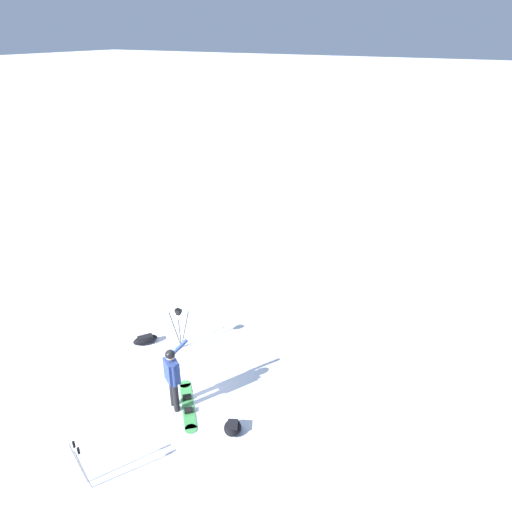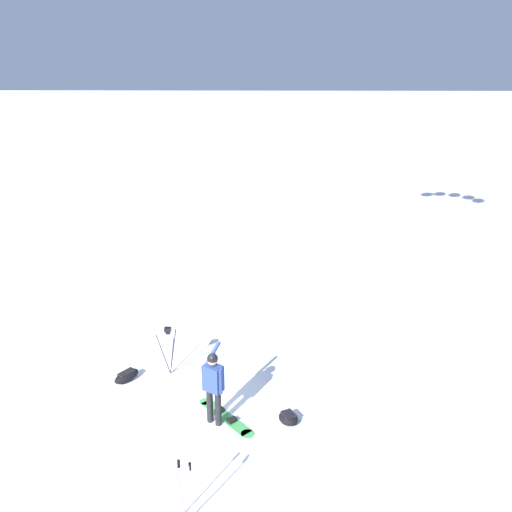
# 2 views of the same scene
# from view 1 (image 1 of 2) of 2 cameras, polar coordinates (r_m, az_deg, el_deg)

# --- Properties ---
(ground_plane) EXTENTS (300.00, 300.00, 0.00)m
(ground_plane) POSITION_cam_1_polar(r_m,az_deg,el_deg) (12.30, -11.62, -15.62)
(ground_plane) COLOR white
(snowboarder) EXTENTS (0.77, 0.48, 1.72)m
(snowboarder) POSITION_cam_1_polar(r_m,az_deg,el_deg) (11.03, -10.35, -14.15)
(snowboarder) COLOR black
(snowboarder) RESTS_ON ground_plane
(snowboard) EXTENTS (1.39, 1.28, 0.10)m
(snowboard) POSITION_cam_1_polar(r_m,az_deg,el_deg) (11.70, -8.47, -17.82)
(snowboard) COLOR #3F994C
(snowboard) RESTS_ON ground_plane
(gear_bag_large) EXTENTS (0.74, 0.65, 0.26)m
(gear_bag_large) POSITION_cam_1_polar(r_m,az_deg,el_deg) (13.73, -13.58, -10.05)
(gear_bag_large) COLOR black
(gear_bag_large) RESTS_ON ground_plane
(camera_tripod) EXTENTS (0.51, 0.49, 1.28)m
(camera_tripod) POSITION_cam_1_polar(r_m,az_deg,el_deg) (12.93, -9.53, -7.89)
(camera_tripod) COLOR #262628
(camera_tripod) RESTS_ON ground_plane
(gear_bag_small) EXTENTS (0.60, 0.57, 0.25)m
(gear_bag_small) POSITION_cam_1_polar(r_m,az_deg,el_deg) (10.97, -2.92, -20.49)
(gear_bag_small) COLOR black
(gear_bag_small) RESTS_ON ground_plane
(ski_poles) EXTENTS (0.24, 0.27, 1.18)m
(ski_poles) POSITION_cam_1_polar(r_m,az_deg,el_deg) (10.12, -21.11, -22.55)
(ski_poles) COLOR gray
(ski_poles) RESTS_ON ground_plane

